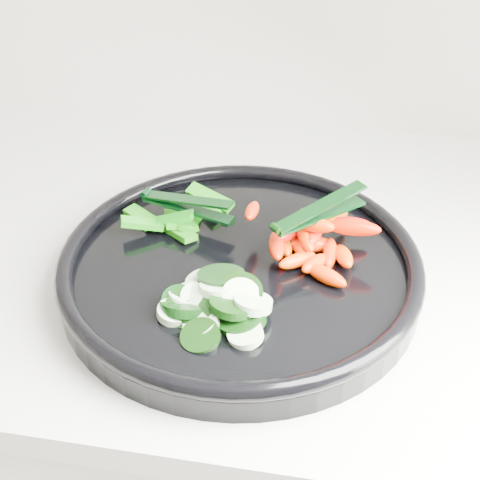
# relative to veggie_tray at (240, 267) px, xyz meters

# --- Properties ---
(veggie_tray) EXTENTS (0.49, 0.49, 0.04)m
(veggie_tray) POSITION_rel_veggie_tray_xyz_m (0.00, 0.00, 0.00)
(veggie_tray) COLOR black
(veggie_tray) RESTS_ON counter
(cucumber_pile) EXTENTS (0.12, 0.12, 0.04)m
(cucumber_pile) POSITION_rel_veggie_tray_xyz_m (-0.02, -0.07, 0.01)
(cucumber_pile) COLOR black
(cucumber_pile) RESTS_ON veggie_tray
(carrot_pile) EXTENTS (0.14, 0.14, 0.06)m
(carrot_pile) POSITION_rel_veggie_tray_xyz_m (0.07, 0.03, 0.02)
(carrot_pile) COLOR #EE2900
(carrot_pile) RESTS_ON veggie_tray
(pepper_pile) EXTENTS (0.12, 0.10, 0.03)m
(pepper_pile) POSITION_rel_veggie_tray_xyz_m (-0.08, 0.06, 0.01)
(pepper_pile) COLOR #186209
(pepper_pile) RESTS_ON veggie_tray
(tong_carrot) EXTENTS (0.09, 0.09, 0.02)m
(tong_carrot) POSITION_rel_veggie_tray_xyz_m (0.07, 0.04, 0.05)
(tong_carrot) COLOR black
(tong_carrot) RESTS_ON carrot_pile
(tong_pepper) EXTENTS (0.11, 0.05, 0.02)m
(tong_pepper) POSITION_rel_veggie_tray_xyz_m (-0.07, 0.06, 0.03)
(tong_pepper) COLOR black
(tong_pepper) RESTS_ON pepper_pile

